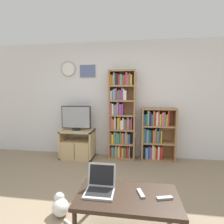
# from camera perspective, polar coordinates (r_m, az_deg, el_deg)

# --- Properties ---
(wall_back) EXTENTS (7.16, 0.09, 2.60)m
(wall_back) POSITION_cam_1_polar(r_m,az_deg,el_deg) (4.02, 1.94, 4.03)
(wall_back) COLOR silver
(wall_back) RESTS_ON ground_plane
(tv_stand) EXTENTS (0.72, 0.48, 0.64)m
(tv_stand) POSITION_cam_1_polar(r_m,az_deg,el_deg) (4.08, -11.19, -10.14)
(tv_stand) COLOR tan
(tv_stand) RESTS_ON ground_plane
(television) EXTENTS (0.66, 0.18, 0.54)m
(television) POSITION_cam_1_polar(r_m,az_deg,el_deg) (3.95, -11.61, -1.93)
(television) COLOR black
(television) RESTS_ON tv_stand
(bookshelf_tall) EXTENTS (0.58, 0.29, 1.95)m
(bookshelf_tall) POSITION_cam_1_polar(r_m,az_deg,el_deg) (3.87, 2.96, -1.40)
(bookshelf_tall) COLOR #9E754C
(bookshelf_tall) RESTS_ON ground_plane
(bookshelf_short) EXTENTS (0.72, 0.30, 1.14)m
(bookshelf_short) POSITION_cam_1_polar(r_m,az_deg,el_deg) (3.94, 14.13, -6.92)
(bookshelf_short) COLOR #9E754C
(bookshelf_short) RESTS_ON ground_plane
(coffee_table) EXTENTS (1.05, 0.57, 0.43)m
(coffee_table) POSITION_cam_1_polar(r_m,az_deg,el_deg) (2.01, 5.06, -26.51)
(coffee_table) COLOR #332319
(coffee_table) RESTS_ON ground_plane
(laptop) EXTENTS (0.30, 0.29, 0.27)m
(laptop) POSITION_cam_1_polar(r_m,az_deg,el_deg) (2.02, -3.81, -22.65)
(laptop) COLOR #B7BABC
(laptop) RESTS_ON coffee_table
(remote_near_laptop) EXTENTS (0.09, 0.17, 0.02)m
(remote_near_laptop) POSITION_cam_1_polar(r_m,az_deg,el_deg) (2.01, 9.36, -24.76)
(remote_near_laptop) COLOR #99999E
(remote_near_laptop) RESTS_ON coffee_table
(remote_far_from_laptop) EXTENTS (0.17, 0.09, 0.02)m
(remote_far_from_laptop) POSITION_cam_1_polar(r_m,az_deg,el_deg) (1.99, 16.79, -25.29)
(remote_far_from_laptop) COLOR #99999E
(remote_far_from_laptop) RESTS_ON coffee_table
(cat) EXTENTS (0.42, 0.38, 0.26)m
(cat) POSITION_cam_1_polar(r_m,az_deg,el_deg) (2.49, -16.52, -27.22)
(cat) COLOR white
(cat) RESTS_ON ground_plane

